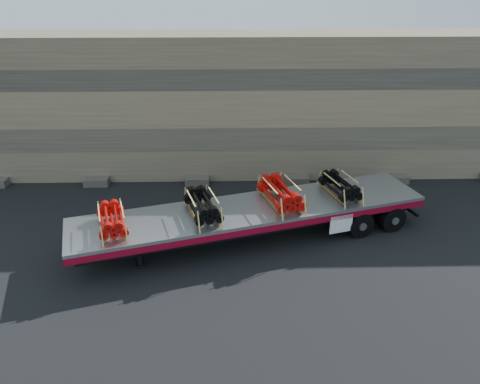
# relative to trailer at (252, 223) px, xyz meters

# --- Properties ---
(ground) EXTENTS (120.00, 120.00, 0.00)m
(ground) POSITION_rel_trailer_xyz_m (0.51, 0.59, -0.70)
(ground) COLOR black
(ground) RESTS_ON ground
(rock_wall) EXTENTS (44.00, 3.00, 7.00)m
(rock_wall) POSITION_rel_trailer_xyz_m (0.51, 7.09, 2.80)
(rock_wall) COLOR #7A6B54
(rock_wall) RESTS_ON ground
(trailer) EXTENTS (14.09, 6.56, 1.39)m
(trailer) POSITION_rel_trailer_xyz_m (0.00, 0.00, 0.00)
(trailer) COLOR #9DA0A4
(trailer) RESTS_ON ground
(bundle_front) EXTENTS (1.48, 2.13, 0.69)m
(bundle_front) POSITION_rel_trailer_xyz_m (-5.03, -1.51, 1.04)
(bundle_front) COLOR #BE0E0A
(bundle_front) RESTS_ON trailer
(bundle_midfront) EXTENTS (1.60, 2.30, 0.74)m
(bundle_midfront) POSITION_rel_trailer_xyz_m (-1.87, -0.56, 1.07)
(bundle_midfront) COLOR black
(bundle_midfront) RESTS_ON trailer
(bundle_midrear) EXTENTS (1.76, 2.53, 0.81)m
(bundle_midrear) POSITION_rel_trailer_xyz_m (1.13, 0.34, 1.10)
(bundle_midrear) COLOR #BE0E0A
(bundle_midrear) RESTS_ON trailer
(bundle_rear) EXTENTS (1.52, 2.18, 0.70)m
(bundle_rear) POSITION_rel_trailer_xyz_m (3.64, 1.09, 1.05)
(bundle_rear) COLOR black
(bundle_rear) RESTS_ON trailer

